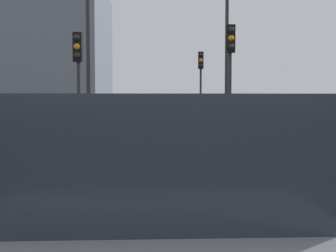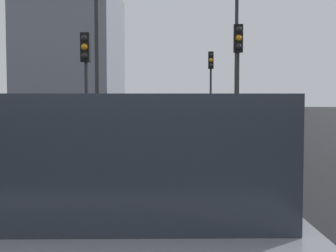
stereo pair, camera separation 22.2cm
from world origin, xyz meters
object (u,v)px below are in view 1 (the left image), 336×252
traffic_light_near_left (78,64)px  street_lamp_far (227,30)px  car_yellow_lead (176,133)px  car_grey_second (154,212)px  traffic_light_far_left (231,58)px  traffic_light_near_right (201,73)px  street_lamp_kerbside (88,29)px

traffic_light_near_left → street_lamp_far: (7.13, -5.55, 2.11)m
traffic_light_near_left → car_yellow_lead: bearing=39.8°
car_grey_second → traffic_light_far_left: 12.28m
car_grey_second → traffic_light_near_left: size_ratio=1.30×
traffic_light_near_left → traffic_light_near_right: 11.08m
traffic_light_near_left → street_lamp_kerbside: 3.08m
street_lamp_far → car_yellow_lead: bearing=166.7°
traffic_light_far_left → traffic_light_near_right: bearing=179.3°
traffic_light_near_right → street_lamp_far: street_lamp_far is taller
car_grey_second → traffic_light_near_right: size_ratio=1.16×
street_lamp_kerbside → street_lamp_far: 7.23m
traffic_light_near_right → street_lamp_kerbside: bearing=-29.7°
traffic_light_near_right → street_lamp_far: (-2.95, -0.97, 1.81)m
traffic_light_far_left → street_lamp_far: street_lamp_far is taller
car_yellow_lead → traffic_light_near_left: traffic_light_near_left is taller
car_grey_second → street_lamp_kerbside: 14.50m
car_grey_second → traffic_light_near_left: traffic_light_near_left is taller
car_grey_second → street_lamp_far: 18.94m
traffic_light_far_left → street_lamp_far: 6.70m
traffic_light_near_right → traffic_light_far_left: size_ratio=1.02×
car_grey_second → traffic_light_near_right: traffic_light_near_right is taller
street_lamp_far → traffic_light_near_right: bearing=18.2°
car_yellow_lead → traffic_light_near_left: bearing=35.2°
traffic_light_near_left → traffic_light_far_left: bearing=102.2°
traffic_light_far_left → street_lamp_kerbside: size_ratio=0.57×
car_yellow_lead → street_lamp_kerbside: size_ratio=0.64×
car_yellow_lead → traffic_light_near_right: (14.04, -1.66, 2.12)m
street_lamp_kerbside → car_grey_second: bearing=-168.9°
traffic_light_near_right → traffic_light_far_left: 9.35m
car_grey_second → traffic_light_near_left: 11.60m
car_grey_second → traffic_light_far_left: (11.90, -2.21, 2.06)m
traffic_light_near_left → traffic_light_far_left: traffic_light_far_left is taller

